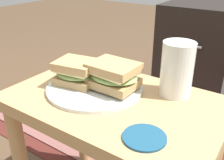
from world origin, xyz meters
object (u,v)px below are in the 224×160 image
Objects in this scene: sandwich_back at (113,75)px; beer_glass at (177,70)px; plate at (95,87)px; coaster at (144,137)px; sandwich_front at (76,72)px.

sandwich_back is 0.94× the size of beer_glass.
plate is at bearing -153.07° from beer_glass.
plate is at bearing -163.88° from sandwich_back.
coaster is at bearing -83.62° from beer_glass.
sandwich_front reaches higher than coaster.
beer_glass reaches higher than plate.
plate is 0.07m from sandwich_front.
plate is 2.93× the size of coaster.
plate is 1.97× the size of sandwich_back.
beer_glass reaches higher than sandwich_front.
coaster is (0.02, -0.21, -0.07)m from beer_glass.
sandwich_back is 1.49× the size of coaster.
sandwich_back reaches higher than coaster.
beer_glass is (0.25, 0.11, 0.03)m from sandwich_front.
beer_glass is 0.23m from coaster.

